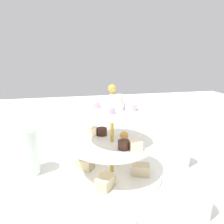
% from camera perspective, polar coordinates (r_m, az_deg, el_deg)
% --- Properties ---
extents(ground_plane, '(2.40, 2.40, 0.00)m').
position_cam_1_polar(ground_plane, '(0.66, 0.00, -15.77)').
color(ground_plane, silver).
extents(tiered_serving_stand, '(0.28, 0.28, 0.26)m').
position_cam_1_polar(tiered_serving_stand, '(0.62, 0.03, -9.58)').
color(tiered_serving_stand, white).
rests_on(tiered_serving_stand, ground_plane).
extents(water_glass_tall_right, '(0.07, 0.07, 0.13)m').
position_cam_1_polar(water_glass_tall_right, '(0.68, -21.09, -9.52)').
color(water_glass_tall_right, silver).
rests_on(water_glass_tall_right, ground_plane).
extents(water_glass_short_left, '(0.06, 0.06, 0.08)m').
position_cam_1_polar(water_glass_short_left, '(0.53, 20.91, -20.19)').
color(water_glass_short_left, silver).
rests_on(water_glass_short_left, ground_plane).
extents(butter_knife_left, '(0.03, 0.17, 0.00)m').
position_cam_1_polar(butter_knife_left, '(0.92, -2.50, -6.42)').
color(butter_knife_left, silver).
rests_on(butter_knife_left, ground_plane).
extents(water_glass_mid_back, '(0.06, 0.06, 0.10)m').
position_cam_1_polar(water_glass_mid_back, '(0.72, 17.20, -9.16)').
color(water_glass_mid_back, silver).
rests_on(water_glass_mid_back, ground_plane).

